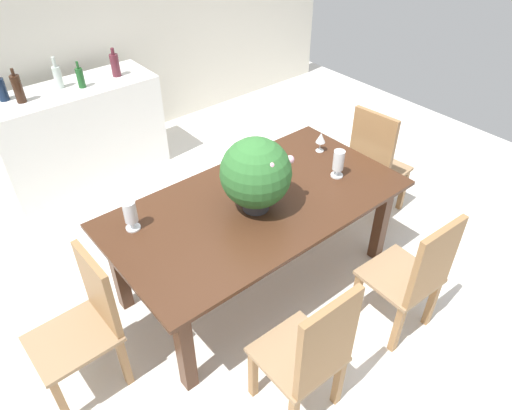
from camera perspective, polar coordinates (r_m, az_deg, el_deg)
The scene contains 17 objects.
ground_plane at distance 3.75m, azimuth -0.91°, elevation -7.88°, with size 7.04×7.04×0.00m, color silver.
back_wall at distance 5.12m, azimuth -20.96°, elevation 19.81°, with size 6.40×0.10×2.60m, color beige.
dining_table at distance 3.26m, azimuth 0.19°, elevation -1.06°, with size 2.05×1.09×0.74m.
chair_near_left at distance 2.61m, azimuth 6.78°, elevation -17.42°, with size 0.44×0.43×1.02m.
chair_head_end at distance 2.94m, azimuth -19.79°, elevation -13.03°, with size 0.47×0.42×0.93m.
chair_near_right at distance 3.15m, azimuth 18.68°, elevation -7.95°, with size 0.45×0.44×0.97m.
chair_foot_end at distance 4.09m, azimuth 14.14°, elevation 5.12°, with size 0.46×0.46×1.03m.
flower_centerpiece at distance 2.98m, azimuth -0.02°, elevation 3.78°, with size 0.46×0.46×0.51m.
crystal_vase_left at distance 3.43m, azimuth 9.93°, elevation 5.17°, with size 0.09×0.09×0.21m.
crystal_vase_center_near at distance 3.00m, azimuth -14.93°, elevation -0.99°, with size 0.09×0.09×0.21m.
wine_glass at distance 3.72m, azimuth 7.83°, elevation 7.98°, with size 0.08×0.08×0.16m.
kitchen_counter at distance 4.86m, azimuth -20.41°, elevation 8.07°, with size 1.52×0.56×0.93m, color white.
wine_bottle_dark at distance 4.50m, azimuth -26.80°, elevation 12.44°, with size 0.08×0.08×0.29m.
wine_bottle_clear at distance 4.61m, azimuth -28.40°, elevation 12.21°, with size 0.08×0.08×0.24m.
wine_bottle_amber at distance 4.75m, azimuth -16.65°, elevation 15.92°, with size 0.08×0.08×0.26m.
wine_bottle_tall at distance 4.60m, azimuth -20.44°, elevation 14.23°, with size 0.06×0.06×0.24m.
wine_bottle_green at distance 4.66m, azimuth -22.83°, elevation 14.12°, with size 0.07×0.07×0.28m.
Camera 1 is at (-1.64, -2.05, 2.68)m, focal length 33.13 mm.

